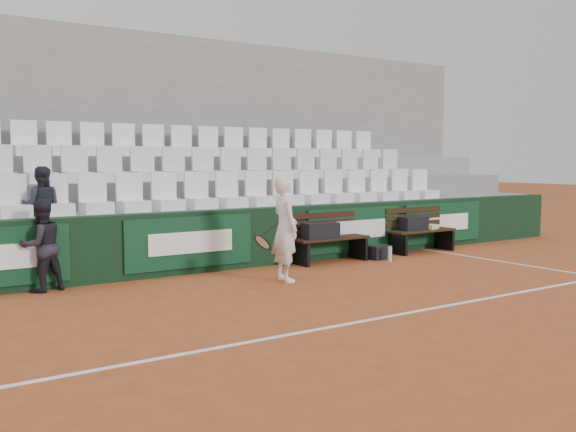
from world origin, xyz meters
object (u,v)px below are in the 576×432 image
object	(u,v)px
sports_bag_left	(321,231)
sports_bag_right	(414,223)
tennis_player	(285,229)
sports_bag_ground	(379,252)
bench_left	(330,250)
water_bottle_far	(390,254)
water_bottle_near	(288,259)
spectator_c	(40,176)
ball_kid	(41,246)
bench_right	(422,241)

from	to	relation	value
sports_bag_left	sports_bag_right	distance (m)	2.36
tennis_player	sports_bag_right	bearing A→B (deg)	15.79
sports_bag_ground	bench_left	bearing A→B (deg)	166.66
bench_left	water_bottle_far	bearing A→B (deg)	-29.51
bench_left	water_bottle_far	distance (m)	1.09
water_bottle_near	tennis_player	bearing A→B (deg)	-125.78
sports_bag_right	water_bottle_near	size ratio (longest dim) A/B	2.17
spectator_c	sports_bag_ground	bearing A→B (deg)	-173.05
ball_kid	sports_bag_left	bearing A→B (deg)	163.09
bench_left	water_bottle_far	xyz separation A→B (m)	(0.95, -0.54, -0.09)
bench_left	spectator_c	distance (m)	5.00
water_bottle_near	sports_bag_left	bearing A→B (deg)	-9.11
sports_bag_left	water_bottle_near	bearing A→B (deg)	170.89
water_bottle_far	ball_kid	bearing A→B (deg)	172.88
bench_left	sports_bag_left	distance (m)	0.44
sports_bag_ground	tennis_player	bearing A→B (deg)	-162.97
sports_bag_right	sports_bag_ground	bearing A→B (deg)	-167.15
water_bottle_far	ball_kid	size ratio (longest dim) A/B	0.21
bench_right	water_bottle_far	bearing A→B (deg)	-158.56
bench_left	sports_bag_right	world-z (taller)	sports_bag_right
bench_right	sports_bag_right	bearing A→B (deg)	167.42
bench_right	water_bottle_near	bearing A→B (deg)	178.84
bench_left	sports_bag_left	size ratio (longest dim) A/B	2.33
sports_bag_ground	water_bottle_near	xyz separation A→B (m)	(-1.85, 0.28, 0.00)
spectator_c	water_bottle_far	bearing A→B (deg)	-176.03
sports_bag_left	spectator_c	size ratio (longest dim) A/B	0.54
tennis_player	ball_kid	distance (m)	3.47
bench_left	tennis_player	xyz separation A→B (m)	(-1.67, -1.04, 0.57)
sports_bag_right	spectator_c	size ratio (longest dim) A/B	0.48
bench_right	tennis_player	bearing A→B (deg)	-165.42
sports_bag_left	spectator_c	bearing A→B (deg)	167.77
bench_left	water_bottle_near	distance (m)	0.89
water_bottle_near	sports_bag_right	bearing A→B (deg)	-0.47
spectator_c	tennis_player	bearing A→B (deg)	165.68
sports_bag_right	ball_kid	world-z (taller)	ball_kid
water_bottle_far	tennis_player	world-z (taller)	tennis_player
sports_bag_right	ball_kid	bearing A→B (deg)	178.65
bench_right	water_bottle_near	xyz separation A→B (m)	(-3.17, 0.06, -0.10)
sports_bag_left	spectator_c	distance (m)	4.69
bench_left	tennis_player	size ratio (longest dim) A/B	0.94
water_bottle_near	water_bottle_far	size ratio (longest dim) A/B	0.96
bench_right	water_bottle_far	size ratio (longest dim) A/B	5.55
sports_bag_ground	tennis_player	world-z (taller)	tennis_player
bench_right	bench_left	bearing A→B (deg)	179.75
bench_left	sports_bag_left	bearing A→B (deg)	-169.14
tennis_player	sports_bag_ground	bearing A→B (deg)	17.03
water_bottle_near	tennis_player	size ratio (longest dim) A/B	0.16
bench_right	ball_kid	xyz separation A→B (m)	(-7.20, 0.20, 0.42)
sports_bag_right	tennis_player	size ratio (longest dim) A/B	0.35
sports_bag_ground	ball_kid	size ratio (longest dim) A/B	0.32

